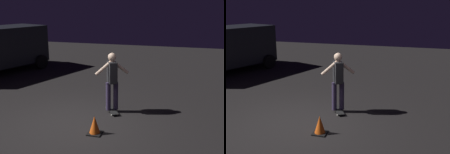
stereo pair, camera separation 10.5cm
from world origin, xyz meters
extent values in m
plane|color=black|center=(0.00, 0.00, 0.00)|extent=(28.00, 28.00, 0.00)
cube|color=black|center=(6.29, 4.71, 1.53)|extent=(0.64, 1.67, 0.64)
cylinder|color=black|center=(6.12, 5.82, 0.33)|extent=(0.70, 0.43, 0.66)
cylinder|color=black|center=(5.46, 3.96, 0.33)|extent=(0.70, 0.43, 0.66)
cube|color=black|center=(1.19, -0.79, 0.06)|extent=(0.77, 0.57, 0.02)
sphere|color=silver|center=(1.40, -0.56, 0.03)|extent=(0.05, 0.05, 0.05)
sphere|color=silver|center=(1.49, -0.71, 0.03)|extent=(0.05, 0.05, 0.05)
sphere|color=silver|center=(0.88, -0.87, 0.03)|extent=(0.05, 0.05, 0.05)
sphere|color=silver|center=(0.97, -1.02, 0.03)|extent=(0.05, 0.05, 0.05)
cylinder|color=#382D4C|center=(1.13, -0.70, 0.48)|extent=(0.14, 0.14, 0.82)
cylinder|color=#382D4C|center=(1.24, -0.89, 0.48)|extent=(0.14, 0.14, 0.82)
cube|color=#262628|center=(1.19, -0.79, 1.19)|extent=(0.44, 0.38, 0.60)
sphere|color=beige|center=(1.19, -0.79, 1.62)|extent=(0.23, 0.23, 0.23)
cylinder|color=beige|center=(1.07, -0.60, 1.34)|extent=(0.36, 0.51, 0.46)
cylinder|color=beige|center=(1.30, -0.98, 1.34)|extent=(0.36, 0.51, 0.46)
cube|color=black|center=(-0.26, -0.76, 0.01)|extent=(0.34, 0.34, 0.03)
cone|color=#EA5914|center=(-0.26, -0.76, 0.23)|extent=(0.28, 0.28, 0.46)
camera|label=1|loc=(-5.94, -2.81, 3.08)|focal=43.68mm
camera|label=2|loc=(-5.91, -2.91, 3.08)|focal=43.68mm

